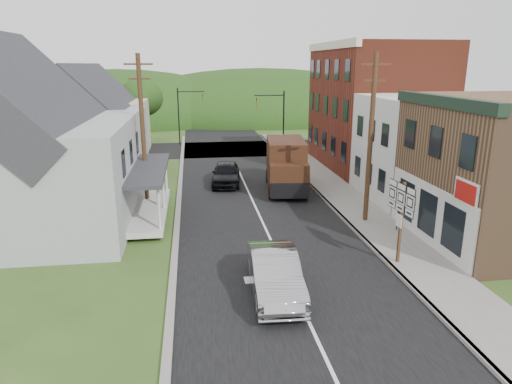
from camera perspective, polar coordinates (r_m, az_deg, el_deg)
name	(u,v)px	position (r m, az deg, el deg)	size (l,w,h in m)	color
ground	(277,253)	(21.25, 2.59, -7.60)	(120.00, 120.00, 0.00)	#2D4719
road	(249,194)	(30.58, -0.84, -0.25)	(9.00, 90.00, 0.02)	black
cross_road	(229,149)	(47.08, -3.45, 5.39)	(60.00, 9.00, 0.02)	black
sidewalk_right	(344,198)	(29.99, 10.91, -0.71)	(2.80, 55.00, 0.15)	slate
curb_right	(323,199)	(29.59, 8.43, -0.82)	(0.20, 55.00, 0.15)	slate
curb_left	(179,205)	(28.44, -9.66, -1.58)	(0.30, 55.00, 0.12)	slate
storefront_tan	(512,171)	(24.81, 29.32, 2.28)	(8.00, 8.00, 7.00)	brown
storefront_white	(431,149)	(31.02, 21.04, 5.10)	(8.00, 7.00, 6.50)	silver
storefront_red	(375,107)	(39.30, 14.62, 10.24)	(8.00, 12.00, 10.00)	maroon
house_gray	(33,146)	(26.84, -26.12, 5.17)	(10.20, 12.24, 8.35)	#A9ACAF
house_blue	(95,128)	(37.21, -19.51, 7.54)	(7.14, 8.16, 7.28)	#7D95AB
house_cream	(108,115)	(46.09, -18.01, 9.08)	(7.14, 8.16, 7.28)	#B6AB8D
utility_pole_right	(371,138)	(24.78, 14.12, 6.54)	(1.60, 0.26, 9.00)	#472D19
utility_pole_left	(143,131)	(27.58, -13.97, 7.44)	(1.60, 0.26, 9.00)	#472D19
traffic_signal_right	(276,115)	(43.66, 2.56, 9.58)	(2.87, 0.20, 6.00)	black
traffic_signal_left	(185,109)	(49.89, -8.87, 10.18)	(2.87, 0.20, 6.00)	black
tree_left_d	(141,98)	(51.57, -14.24, 11.32)	(4.80, 4.80, 6.94)	#382616
forested_ridge	(214,118)	(74.74, -5.24, 9.18)	(90.00, 30.00, 16.00)	black
silver_sedan	(275,274)	(17.37, 2.35, -10.17)	(1.74, 5.00, 1.65)	#9F9FA3
dark_sedan	(226,173)	(32.86, -3.76, 2.33)	(1.93, 4.81, 1.64)	black
delivery_van	(286,165)	(31.19, 3.80, 3.33)	(3.21, 6.40, 3.43)	#31190D
route_sign_cluster	(401,211)	(20.10, 17.65, -2.28)	(0.25, 2.03, 3.55)	#472D19
warning_sign	(399,199)	(24.20, 17.42, -0.79)	(0.25, 0.69, 2.63)	black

